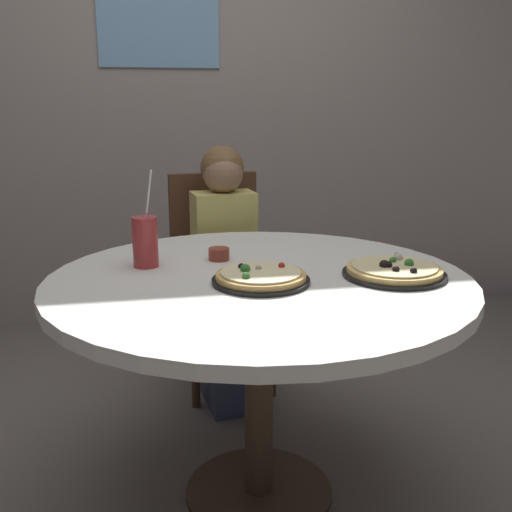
% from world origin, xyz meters
% --- Properties ---
extents(ground_plane, '(8.00, 8.00, 0.00)m').
position_xyz_m(ground_plane, '(0.00, 0.00, 0.00)').
color(ground_plane, slate).
extents(wall_with_window, '(5.20, 0.14, 2.90)m').
position_xyz_m(wall_with_window, '(-0.00, 1.85, 1.45)').
color(wall_with_window, '#A8998E').
rests_on(wall_with_window, ground_plane).
extents(dining_table, '(1.28, 1.28, 0.75)m').
position_xyz_m(dining_table, '(0.00, 0.00, 0.66)').
color(dining_table, silver).
rests_on(dining_table, ground_plane).
extents(chair_wooden, '(0.44, 0.44, 0.95)m').
position_xyz_m(chair_wooden, '(-0.01, 0.90, 0.53)').
color(chair_wooden, brown).
rests_on(chair_wooden, ground_plane).
extents(diner_child, '(0.29, 0.42, 1.08)m').
position_xyz_m(diner_child, '(0.01, 0.72, 0.48)').
color(diner_child, '#3F4766').
rests_on(diner_child, ground_plane).
extents(pizza_veggie, '(0.31, 0.31, 0.05)m').
position_xyz_m(pizza_veggie, '(0.40, -0.08, 0.77)').
color(pizza_veggie, black).
rests_on(pizza_veggie, dining_table).
extents(pizza_cheese, '(0.29, 0.29, 0.05)m').
position_xyz_m(pizza_cheese, '(-0.01, -0.07, 0.77)').
color(pizza_cheese, black).
rests_on(pizza_cheese, dining_table).
extents(soda_cup, '(0.08, 0.08, 0.31)m').
position_xyz_m(soda_cup, '(-0.33, 0.18, 0.83)').
color(soda_cup, '#B73333').
rests_on(soda_cup, dining_table).
extents(sauce_bowl, '(0.07, 0.07, 0.04)m').
position_xyz_m(sauce_bowl, '(-0.09, 0.21, 0.77)').
color(sauce_bowl, brown).
rests_on(sauce_bowl, dining_table).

